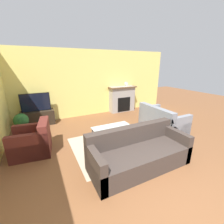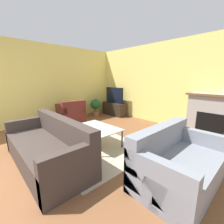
# 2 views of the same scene
# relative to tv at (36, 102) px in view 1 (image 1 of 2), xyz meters

# --- Properties ---
(ground_plane) EXTENTS (20.00, 20.00, 0.00)m
(ground_plane) POSITION_rel_tv_xyz_m (1.75, -4.75, -0.85)
(ground_plane) COLOR brown
(wall_back) EXTENTS (8.24, 0.06, 2.70)m
(wall_back) POSITION_rel_tv_xyz_m (1.75, 0.33, 0.50)
(wall_back) COLOR #EADB72
(wall_back) RESTS_ON ground_plane
(area_rug) EXTENTS (2.32, 1.92, 0.00)m
(area_rug) POSITION_rel_tv_xyz_m (1.87, -2.54, -0.85)
(area_rug) COLOR #B7A88E
(area_rug) RESTS_ON ground_plane
(fireplace) EXTENTS (1.29, 0.43, 1.16)m
(fireplace) POSITION_rel_tv_xyz_m (3.58, 0.11, -0.24)
(fireplace) COLOR #9E9993
(fireplace) RESTS_ON ground_plane
(tv_stand) EXTENTS (1.12, 0.43, 0.53)m
(tv_stand) POSITION_rel_tv_xyz_m (-0.00, 0.00, -0.59)
(tv_stand) COLOR #2D2319
(tv_stand) RESTS_ON ground_plane
(tv) EXTENTS (0.96, 0.06, 0.64)m
(tv) POSITION_rel_tv_xyz_m (0.00, 0.00, 0.00)
(tv) COLOR black
(tv) RESTS_ON tv_stand
(couch_sectional) EXTENTS (2.17, 0.88, 0.82)m
(couch_sectional) POSITION_rel_tv_xyz_m (1.88, -3.50, -0.56)
(couch_sectional) COLOR #3D332D
(couch_sectional) RESTS_ON ground_plane
(couch_loveseat) EXTENTS (0.90, 1.51, 0.82)m
(couch_loveseat) POSITION_rel_tv_xyz_m (3.74, -2.28, -0.56)
(couch_loveseat) COLOR gray
(couch_loveseat) RESTS_ON ground_plane
(armchair_by_window) EXTENTS (0.96, 0.90, 0.82)m
(armchair_by_window) POSITION_rel_tv_xyz_m (-0.16, -1.95, -0.55)
(armchair_by_window) COLOR #5B231E
(armchair_by_window) RESTS_ON ground_plane
(coffee_table) EXTENTS (1.12, 0.72, 0.43)m
(coffee_table) POSITION_rel_tv_xyz_m (1.87, -2.37, -0.46)
(coffee_table) COLOR #333338
(coffee_table) RESTS_ON ground_plane
(potted_plant) EXTENTS (0.43, 0.43, 0.69)m
(potted_plant) POSITION_rel_tv_xyz_m (-0.46, -0.66, -0.42)
(potted_plant) COLOR #AD704C
(potted_plant) RESTS_ON ground_plane
(mantel_clock) EXTENTS (0.17, 0.07, 0.20)m
(mantel_clock) POSITION_rel_tv_xyz_m (3.78, 0.11, 0.41)
(mantel_clock) COLOR beige
(mantel_clock) RESTS_ON fireplace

